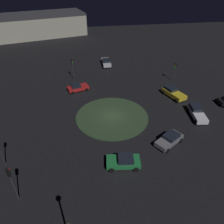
# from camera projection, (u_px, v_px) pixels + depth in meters

# --- Properties ---
(ground_plane) EXTENTS (119.95, 119.95, 0.00)m
(ground_plane) POSITION_uv_depth(u_px,v_px,m) (112.00, 117.00, 33.21)
(ground_plane) COLOR black
(roundabout_island) EXTENTS (11.27, 11.27, 0.16)m
(roundabout_island) POSITION_uv_depth(u_px,v_px,m) (112.00, 117.00, 33.16)
(roundabout_island) COLOR #2D4228
(roundabout_island) RESTS_ON ground_plane
(car_grey) EXTENTS (4.35, 3.62, 1.39)m
(car_grey) POSITION_uv_depth(u_px,v_px,m) (170.00, 139.00, 27.85)
(car_grey) COLOR slate
(car_grey) RESTS_ON ground_plane
(car_white) EXTENTS (2.44, 4.74, 1.44)m
(car_white) POSITION_uv_depth(u_px,v_px,m) (197.00, 112.00, 32.91)
(car_white) COLOR white
(car_white) RESTS_ON ground_plane
(car_green) EXTENTS (4.12, 2.49, 1.46)m
(car_green) POSITION_uv_depth(u_px,v_px,m) (124.00, 161.00, 24.75)
(car_green) COLOR #1E7238
(car_green) RESTS_ON ground_plane
(car_silver) EXTENTS (2.03, 4.60, 1.49)m
(car_silver) POSITION_uv_depth(u_px,v_px,m) (106.00, 62.00, 49.92)
(car_silver) COLOR silver
(car_silver) RESTS_ON ground_plane
(car_red) EXTENTS (4.19, 2.94, 1.38)m
(car_red) POSITION_uv_depth(u_px,v_px,m) (77.00, 87.00, 39.74)
(car_red) COLOR red
(car_red) RESTS_ON ground_plane
(car_yellow) EXTENTS (3.34, 4.87, 1.60)m
(car_yellow) POSITION_uv_depth(u_px,v_px,m) (173.00, 93.00, 37.91)
(car_yellow) COLOR gold
(car_yellow) RESTS_ON ground_plane
(traffic_light_southwest) EXTENTS (0.39, 0.37, 3.79)m
(traffic_light_southwest) POSITION_uv_depth(u_px,v_px,m) (175.00, 69.00, 42.03)
(traffic_light_southwest) COLOR #2D2D2D
(traffic_light_southwest) RESTS_ON ground_plane
(traffic_light_northeast_near) EXTENTS (0.38, 0.39, 4.44)m
(traffic_light_northeast_near) POSITION_uv_depth(u_px,v_px,m) (11.00, 179.00, 19.81)
(traffic_light_northeast_near) COLOR #2D2D2D
(traffic_light_northeast_near) RESTS_ON ground_plane
(traffic_light_south) EXTENTS (0.36, 0.39, 4.42)m
(traffic_light_south) POSITION_uv_depth(u_px,v_px,m) (72.00, 65.00, 42.37)
(traffic_light_south) COLOR #2D2D2D
(traffic_light_south) RESTS_ON ground_plane
(store_building) EXTENTS (31.28, 18.79, 6.87)m
(store_building) POSITION_uv_depth(u_px,v_px,m) (39.00, 25.00, 69.88)
(store_building) COLOR #ADA893
(store_building) RESTS_ON ground_plane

